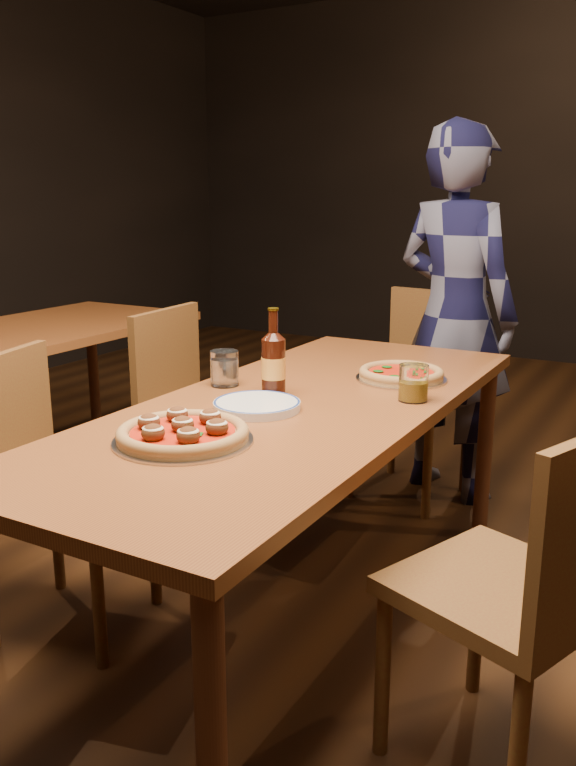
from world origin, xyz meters
The scene contains 13 objects.
ground centered at (0.00, 0.00, 0.00)m, with size 9.00×9.00×0.00m, color black.
table_main centered at (0.00, 0.00, 0.68)m, with size 0.80×2.00×0.75m.
chair_main_nw centered at (-0.61, -0.34, 0.46)m, with size 0.43×0.43×0.93m, color #612D19, non-canonical shape.
chair_main_sw centered at (-0.64, 0.45, 0.48)m, with size 0.45×0.45×0.95m, color #612D19, non-canonical shape.
chair_main_e centered at (0.70, -0.29, 0.47)m, with size 0.44×0.44×0.94m, color #612D19, non-canonical shape.
chair_end centered at (-0.08, 1.21, 0.49)m, with size 0.45×0.45×0.97m, color #612D19, non-canonical shape.
pizza_meatball centered at (-0.07, -0.47, 0.77)m, with size 0.36×0.36×0.07m.
pizza_margherita centered at (0.17, 0.42, 0.77)m, with size 0.30×0.30×0.04m.
plate_stack centered at (-0.06, -0.13, 0.76)m, with size 0.25×0.25×0.02m, color white.
beer_bottle centered at (-0.10, 0.03, 0.85)m, with size 0.08×0.08×0.27m.
water_glass centered at (-0.30, 0.06, 0.81)m, with size 0.09×0.09×0.11m, color white.
amber_glass centered at (0.30, 0.19, 0.81)m, with size 0.09×0.09×0.11m, color #A17412.
diner centered at (0.07, 1.35, 0.83)m, with size 0.61×0.40×1.66m, color black.
Camera 1 is at (1.04, -1.89, 1.36)m, focal length 35.00 mm.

